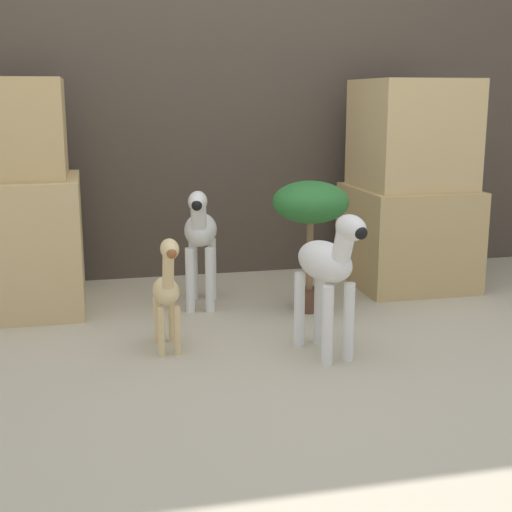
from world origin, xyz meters
The scene contains 8 objects.
ground_plane centered at (0.00, 0.00, 0.00)m, with size 14.00×14.00×0.00m, color #B2A88E.
wall_back centered at (0.00, 1.62, 1.10)m, with size 6.40×0.08×2.20m.
rock_pillar_left centered at (-1.00, 1.13, 0.49)m, with size 0.59×0.63×1.08m.
rock_pillar_right centered at (1.00, 1.13, 0.51)m, with size 0.59×0.63×1.09m.
zebra_right centered at (0.23, 0.17, 0.36)m, with size 0.22×0.44×0.58m.
zebra_left centered at (-0.15, 0.94, 0.36)m, with size 0.22×0.44×0.58m.
giraffe_figurine centered at (-0.38, 0.36, 0.26)m, with size 0.11×0.34×0.48m.
potted_palm_front centered at (0.34, 0.77, 0.48)m, with size 0.36×0.36×0.62m.
Camera 1 is at (-0.65, -2.35, 1.00)m, focal length 50.00 mm.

